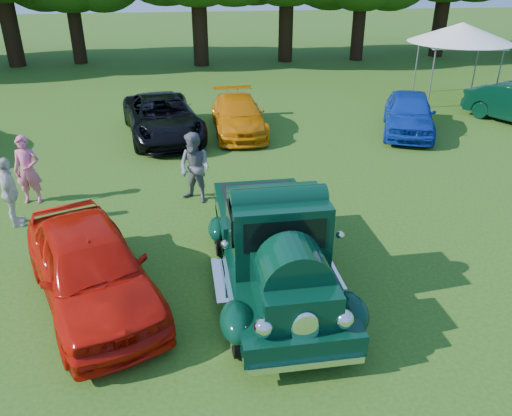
{
  "coord_description": "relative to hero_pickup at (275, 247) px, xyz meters",
  "views": [
    {
      "loc": [
        -0.75,
        -8.08,
        5.68
      ],
      "look_at": [
        0.68,
        1.08,
        1.1
      ],
      "focal_mm": 35.0,
      "sensor_mm": 36.0,
      "label": 1
    }
  ],
  "objects": [
    {
      "name": "ground",
      "position": [
        -0.84,
        0.16,
        -0.87
      ],
      "size": [
        120.0,
        120.0,
        0.0
      ],
      "primitive_type": "plane",
      "color": "#285313",
      "rests_on": "ground"
    },
    {
      "name": "hero_pickup",
      "position": [
        0.0,
        0.0,
        0.0
      ],
      "size": [
        2.4,
        5.15,
        2.01
      ],
      "color": "black",
      "rests_on": "ground"
    },
    {
      "name": "red_convertible",
      "position": [
        -3.37,
        0.03,
        -0.11
      ],
      "size": [
        3.3,
        4.83,
        1.53
      ],
      "primitive_type": "imported",
      "rotation": [
        0.0,
        0.0,
        0.37
      ],
      "color": "red",
      "rests_on": "ground"
    },
    {
      "name": "back_car_black",
      "position": [
        -2.21,
        9.72,
        -0.15
      ],
      "size": [
        3.23,
        5.53,
        1.45
      ],
      "primitive_type": "imported",
      "rotation": [
        0.0,
        0.0,
        0.17
      ],
      "color": "black",
      "rests_on": "ground"
    },
    {
      "name": "back_car_orange",
      "position": [
        0.53,
        9.85,
        -0.23
      ],
      "size": [
        1.84,
        4.42,
        1.28
      ],
      "primitive_type": "imported",
      "rotation": [
        0.0,
        0.0,
        -0.01
      ],
      "color": "orange",
      "rests_on": "ground"
    },
    {
      "name": "back_car_blue",
      "position": [
        6.68,
        8.84,
        -0.14
      ],
      "size": [
        3.24,
        4.65,
        1.47
      ],
      "primitive_type": "imported",
      "rotation": [
        0.0,
        0.0,
        -0.39
      ],
      "color": "#0E2F9E",
      "rests_on": "ground"
    },
    {
      "name": "spectator_pink",
      "position": [
        -5.54,
        4.7,
        0.03
      ],
      "size": [
        0.68,
        0.47,
        1.8
      ],
      "primitive_type": "imported",
      "rotation": [
        0.0,
        0.0,
        -0.06
      ],
      "color": "#E65E8A",
      "rests_on": "ground"
    },
    {
      "name": "spectator_grey",
      "position": [
        -1.3,
        4.12,
        0.05
      ],
      "size": [
        1.14,
        1.11,
        1.85
      ],
      "primitive_type": "imported",
      "rotation": [
        0.0,
        0.0,
        -0.68
      ],
      "color": "slate",
      "rests_on": "ground"
    },
    {
      "name": "spectator_white",
      "position": [
        -5.64,
        3.43,
        -0.02
      ],
      "size": [
        0.62,
        1.07,
        1.71
      ],
      "primitive_type": "imported",
      "rotation": [
        0.0,
        0.0,
        1.78
      ],
      "color": "silver",
      "rests_on": "ground"
    },
    {
      "name": "canopy_tent",
      "position": [
        10.67,
        13.06,
        2.05
      ],
      "size": [
        5.31,
        5.31,
        3.36
      ],
      "rotation": [
        0.0,
        0.0,
        -0.21
      ],
      "color": "silver",
      "rests_on": "ground"
    }
  ]
}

